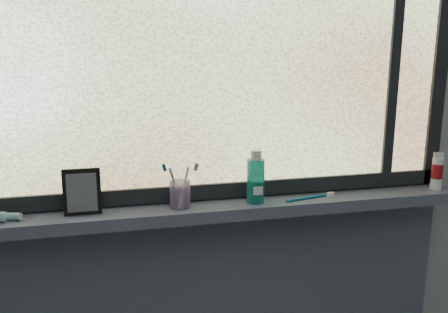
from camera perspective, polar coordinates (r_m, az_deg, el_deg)
name	(u,v)px	position (r m, az deg, el deg)	size (l,w,h in m)	color
wall_back	(218,129)	(1.62, -0.74, 3.19)	(3.00, 0.01, 2.50)	#9EA3A8
windowsill	(223,209)	(1.62, -0.15, -6.04)	(1.62, 0.14, 0.04)	#495061
window_pane	(219,40)	(1.57, -0.59, 13.13)	(1.50, 0.01, 1.00)	silver
frame_bottom	(219,190)	(1.64, -0.52, -3.85)	(1.60, 0.03, 0.05)	black
frame_right	(442,40)	(1.89, 23.62, 12.12)	(0.05, 0.03, 1.10)	black
frame_mullion	(395,40)	(1.79, 19.00, 12.49)	(0.04, 0.03, 1.00)	black
vanity_mirror	(82,192)	(1.56, -15.92, -3.87)	(0.11, 0.06, 0.14)	black
toothpaste_tube	(3,217)	(1.59, -23.96, -6.31)	(0.17, 0.04, 0.03)	silver
toothbrush_cup	(180,194)	(1.57, -5.05, -4.31)	(0.06, 0.06, 0.09)	#C0A3D8
toothbrush_lying	(307,197)	(1.67, 9.45, -4.61)	(0.19, 0.02, 0.01)	#0E5C7E
mouthwash_bottle	(256,177)	(1.60, 3.64, -2.30)	(0.06, 0.06, 0.14)	teal
cream_tube	(437,169)	(1.89, 23.20, -1.35)	(0.04, 0.04, 0.09)	silver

